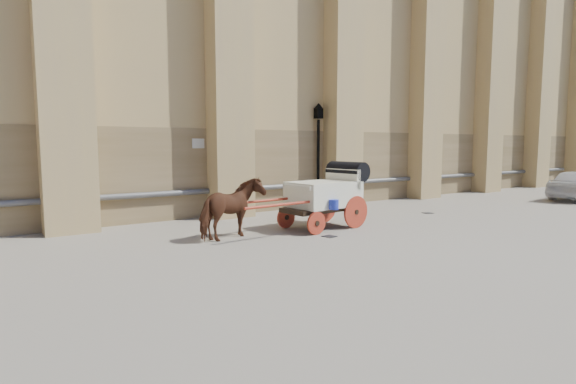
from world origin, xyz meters
TOP-DOWN VIEW (x-y plane):
  - ground at (0.00, 0.00)m, footprint 90.00×90.00m
  - horse at (-2.64, 0.31)m, footprint 2.05×1.41m
  - carriage at (0.49, 0.23)m, footprint 4.52×1.70m
  - street_lamp at (2.92, 3.80)m, footprint 0.38×0.38m
  - drain_grate_near at (-0.37, -0.91)m, footprint 0.36×0.36m
  - drain_grate_far at (5.22, 0.32)m, footprint 0.36×0.36m

SIDE VIEW (x-z plane):
  - ground at x=0.00m, z-range 0.00..0.00m
  - drain_grate_near at x=-0.37m, z-range 0.00..0.01m
  - drain_grate_far at x=5.22m, z-range 0.00..0.01m
  - horse at x=-2.64m, z-range 0.00..1.59m
  - carriage at x=0.49m, z-range 0.08..2.02m
  - street_lamp at x=2.92m, z-range 0.14..4.21m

